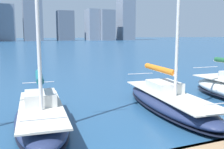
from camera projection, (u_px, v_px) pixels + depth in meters
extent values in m
cube|color=#473828|center=(190.00, 147.00, 8.30)|extent=(28.00, 0.16, 0.10)
cube|color=slate|center=(126.00, 8.00, 182.86)|extent=(9.80, 11.49, 44.49)
cube|color=slate|center=(107.00, 25.00, 174.30)|extent=(9.28, 9.08, 19.92)
cube|color=gray|center=(92.00, 25.00, 175.29)|extent=(7.42, 11.55, 20.53)
cube|color=slate|center=(65.00, 26.00, 171.16)|extent=(10.32, 8.36, 19.15)
cube|color=slate|center=(32.00, 6.00, 158.56)|extent=(11.11, 7.50, 42.13)
cube|color=slate|center=(6.00, 23.00, 154.94)|extent=(9.42, 9.52, 21.45)
cylinder|color=silver|center=(206.00, 67.00, 19.43)|extent=(2.20, 0.12, 0.04)
ellipsoid|color=navy|center=(168.00, 102.00, 14.17)|extent=(3.34, 9.09, 0.90)
ellipsoid|color=black|center=(168.00, 107.00, 14.21)|extent=(3.36, 9.14, 0.10)
cube|color=beige|center=(169.00, 94.00, 14.10)|extent=(2.80, 7.98, 0.06)
cube|color=silver|center=(164.00, 86.00, 14.56)|extent=(1.63, 2.10, 0.55)
cylinder|color=silver|center=(178.00, 11.00, 12.82)|extent=(0.16, 0.16, 8.50)
cylinder|color=silver|center=(159.00, 71.00, 15.07)|extent=(0.53, 3.72, 0.12)
cylinder|color=orange|center=(159.00, 69.00, 15.05)|extent=(0.70, 3.45, 0.32)
cylinder|color=silver|center=(221.00, 103.00, 10.15)|extent=(1.54, 0.21, 0.04)
cylinder|color=silver|center=(140.00, 74.00, 17.81)|extent=(1.77, 0.24, 0.04)
ellipsoid|color=navy|center=(41.00, 118.00, 11.54)|extent=(2.98, 7.46, 0.92)
ellipsoid|color=black|center=(42.00, 123.00, 11.58)|extent=(3.00, 7.49, 0.10)
cube|color=beige|center=(41.00, 107.00, 11.47)|extent=(2.49, 6.55, 0.06)
cube|color=silver|center=(40.00, 98.00, 11.83)|extent=(1.51, 1.73, 0.55)
cylinder|color=silver|center=(37.00, 4.00, 10.29)|extent=(0.16, 0.16, 8.58)
cylinder|color=silver|center=(39.00, 79.00, 12.23)|extent=(0.43, 3.05, 0.12)
cylinder|color=#19606B|center=(39.00, 77.00, 12.21)|extent=(0.60, 2.83, 0.32)
cylinder|color=silver|center=(44.00, 119.00, 8.23)|extent=(1.47, 0.19, 0.04)
cylinder|color=silver|center=(38.00, 82.00, 14.48)|extent=(1.69, 0.21, 0.04)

